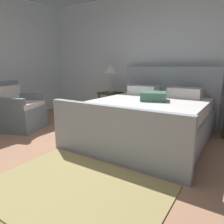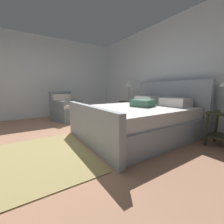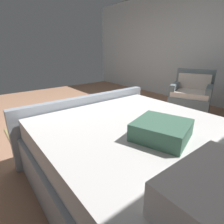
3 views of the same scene
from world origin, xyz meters
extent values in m
cube|color=#A7775B|center=(0.00, 0.00, -0.01)|extent=(5.84, 6.43, 0.02)
cube|color=silver|center=(-2.98, 0.00, 1.36)|extent=(0.12, 6.55, 2.72)
cube|color=#98A1AC|center=(0.36, 1.95, 0.20)|extent=(1.81, 2.04, 0.40)
cube|color=#98A1AC|center=(0.35, 0.89, 0.36)|extent=(1.91, 0.12, 0.71)
cube|color=silver|center=(0.36, 1.95, 0.51)|extent=(1.73, 1.98, 0.22)
cube|color=silver|center=(0.77, 2.68, 0.71)|extent=(0.56, 0.36, 0.18)
cube|color=#426E59|center=(0.40, 2.10, 0.69)|extent=(0.50, 0.50, 0.14)
cube|color=slate|center=(-1.87, 1.14, 0.21)|extent=(0.93, 0.93, 0.42)
cube|color=silver|center=(-1.87, 1.14, 0.47)|extent=(0.85, 0.85, 0.10)
cube|color=slate|center=(-2.16, 1.03, 0.66)|extent=(0.37, 0.72, 0.48)
cube|color=silver|center=(-2.07, 1.07, 0.64)|extent=(0.31, 0.61, 0.36)
cube|color=slate|center=(-1.76, 0.85, 0.53)|extent=(0.64, 0.32, 0.22)
cube|color=slate|center=(-1.97, 1.43, 0.53)|extent=(0.64, 0.32, 0.22)
cube|color=#A08F57|center=(0.36, 0.18, 0.01)|extent=(1.76, 1.23, 0.01)
camera|label=1|loc=(1.63, -1.12, 1.16)|focal=32.99mm
camera|label=2|loc=(2.55, -0.08, 0.99)|focal=22.90mm
camera|label=3|loc=(1.50, 2.86, 1.30)|focal=28.63mm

